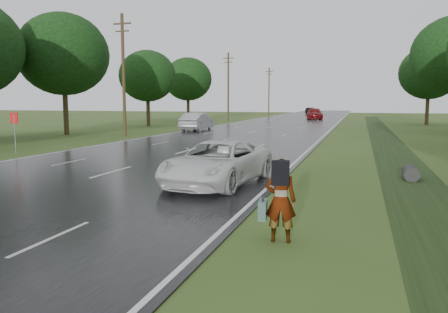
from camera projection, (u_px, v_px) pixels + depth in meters
road at (277, 125)px, 52.87m from camera, size 14.00×180.00×0.04m
edge_stripe_east at (334, 126)px, 50.87m from camera, size 0.12×180.00×0.01m
edge_stripe_west at (224, 124)px, 54.86m from camera, size 0.12×180.00×0.01m
center_line at (277, 125)px, 52.87m from camera, size 0.12×180.00×0.01m
drainage_ditch at (394, 153)px, 24.57m from camera, size 2.20×120.00×0.56m
road_sign at (14, 125)px, 23.93m from camera, size 0.50×0.06×2.30m
utility_pole_mid at (123, 73)px, 36.00m from camera, size 1.60×0.26×10.00m
utility_pole_far at (228, 86)px, 64.41m from camera, size 1.60×0.26×10.00m
utility_pole_distant at (269, 90)px, 92.82m from camera, size 1.60×0.26×10.00m
tree_east_f at (429, 73)px, 53.52m from camera, size 7.20×7.20×9.62m
tree_west_c at (63, 54)px, 37.50m from camera, size 7.80×7.80×10.43m
tree_west_d at (147, 76)px, 50.66m from camera, size 6.60×6.60×8.80m
tree_west_f at (188, 79)px, 64.05m from camera, size 7.00×7.00×9.29m
pedestrian at (280, 199)px, 9.00m from camera, size 0.84×0.68×1.76m
white_pickup at (218, 163)px, 15.20m from camera, size 3.09×5.64×1.50m
silver_sedan at (197, 122)px, 43.13m from camera, size 2.01×5.42×1.77m
far_car_red at (315, 114)px, 70.54m from camera, size 3.27×6.22×1.72m
far_car_dark at (310, 111)px, 99.82m from camera, size 1.92×4.51×1.45m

